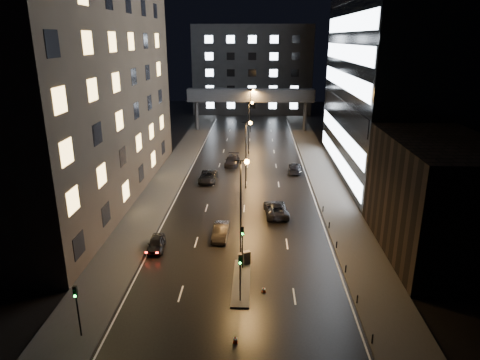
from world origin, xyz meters
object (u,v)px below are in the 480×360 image
Objects in this scene: car_toward_b at (295,168)px; car_away_b at (221,231)px; car_toward_a at (276,209)px; utility_cabinet at (246,258)px; car_away_c at (208,177)px; car_away_a at (156,243)px; car_away_d at (232,161)px.

car_away_b is at bearing 74.35° from car_toward_b.
car_toward_a is at bearing 84.68° from car_toward_b.
car_away_c is at bearing 81.90° from utility_cabinet.
car_toward_a is (13.09, 9.88, 0.13)m from car_away_a.
car_away_d is 1.07× the size of car_toward_b.
utility_cabinet reaches higher than car_away_a.
car_away_a is 0.86× the size of car_away_b.
car_away_c is 1.07× the size of car_toward_b.
car_away_b reaches higher than car_toward_b.
car_away_a is 7.29m from car_away_b.
car_away_a is at bearing -98.07° from car_away_d.
car_away_a is 0.72× the size of car_away_d.
utility_cabinet is at bearing -21.78° from car_away_a.
car_away_b is 3.52× the size of utility_cabinet.
car_away_b is at bearing -86.27° from car_away_d.
car_away_b is 20.07m from car_away_c.
car_toward_a is at bearing 52.38° from utility_cabinet.
car_toward_a reaches higher than car_away_d.
car_toward_b is 31.99m from utility_cabinet.
car_toward_a reaches higher than car_away_a.
car_away_c is (3.00, 22.76, 0.09)m from car_away_a.
car_away_c is 4.22× the size of utility_cabinet.
car_away_d is 35.10m from utility_cabinet.
car_away_c is at bearing 77.55° from car_away_a.
car_away_a is at bearing -153.23° from car_away_b.
car_away_d reaches higher than car_away_c.
car_away_d is 4.22× the size of utility_cabinet.
car_away_b is 0.89× the size of car_toward_b.
utility_cabinet is at bearing -74.34° from car_away_c.
car_away_a is 0.68× the size of car_toward_a.
car_toward_a is at bearing -50.82° from car_away_c.
car_away_c is 1.00× the size of car_away_d.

